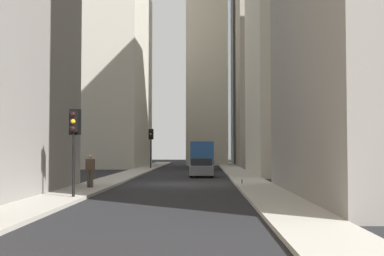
# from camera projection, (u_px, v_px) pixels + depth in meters

# --- Properties ---
(ground_plane) EXTENTS (135.00, 135.00, 0.00)m
(ground_plane) POSITION_uv_depth(u_px,v_px,m) (178.00, 184.00, 29.74)
(ground_plane) COLOR black
(sidewalk_right) EXTENTS (90.00, 2.20, 0.14)m
(sidewalk_right) POSITION_uv_depth(u_px,v_px,m) (104.00, 183.00, 29.86)
(sidewalk_right) COLOR #A8A399
(sidewalk_right) RESTS_ON ground_plane
(sidewalk_left) EXTENTS (90.00, 2.20, 0.14)m
(sidewalk_left) POSITION_uv_depth(u_px,v_px,m) (252.00, 183.00, 29.63)
(sidewalk_left) COLOR #A8A399
(sidewalk_left) RESTS_ON ground_plane
(building_left_far) EXTENTS (14.85, 10.00, 33.98)m
(building_left_far) POSITION_uv_depth(u_px,v_px,m) (275.00, 31.00, 61.91)
(building_left_far) COLOR gray
(building_left_far) RESTS_ON ground_plane
(building_left_midfar) EXTENTS (12.96, 10.50, 25.15)m
(building_left_midfar) POSITION_uv_depth(u_px,v_px,m) (310.00, 25.00, 41.52)
(building_left_midfar) COLOR beige
(building_left_midfar) RESTS_ON ground_plane
(building_right_far) EXTENTS (17.05, 10.50, 28.20)m
(building_right_far) POSITION_uv_depth(u_px,v_px,m) (104.00, 50.00, 59.51)
(building_right_far) COLOR beige
(building_right_far) RESTS_ON ground_plane
(church_spire) EXTENTS (5.92, 5.92, 35.57)m
(church_spire) POSITION_uv_depth(u_px,v_px,m) (207.00, 26.00, 65.62)
(church_spire) COLOR beige
(church_spire) RESTS_ON ground_plane
(delivery_truck) EXTENTS (6.46, 2.25, 2.84)m
(delivery_truck) POSITION_uv_depth(u_px,v_px,m) (202.00, 155.00, 50.14)
(delivery_truck) COLOR #285699
(delivery_truck) RESTS_ON ground_plane
(hatchback_grey) EXTENTS (4.30, 1.78, 1.42)m
(hatchback_grey) POSITION_uv_depth(u_px,v_px,m) (202.00, 168.00, 37.64)
(hatchback_grey) COLOR slate
(hatchback_grey) RESTS_ON ground_plane
(traffic_light_foreground) EXTENTS (0.43, 0.52, 3.69)m
(traffic_light_foreground) POSITION_uv_depth(u_px,v_px,m) (74.00, 132.00, 20.57)
(traffic_light_foreground) COLOR black
(traffic_light_foreground) RESTS_ON sidewalk_right
(traffic_light_midblock) EXTENTS (0.43, 0.52, 4.08)m
(traffic_light_midblock) POSITION_uv_depth(u_px,v_px,m) (151.00, 139.00, 51.12)
(traffic_light_midblock) COLOR black
(traffic_light_midblock) RESTS_ON sidewalk_right
(pedestrian) EXTENTS (0.26, 0.44, 1.73)m
(pedestrian) POSITION_uv_depth(u_px,v_px,m) (90.00, 169.00, 25.49)
(pedestrian) COLOR #473D33
(pedestrian) RESTS_ON sidewalk_right
(discarded_bottle) EXTENTS (0.07, 0.07, 0.27)m
(discarded_bottle) POSITION_uv_depth(u_px,v_px,m) (242.00, 182.00, 28.26)
(discarded_bottle) COLOR #236033
(discarded_bottle) RESTS_ON sidewalk_left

